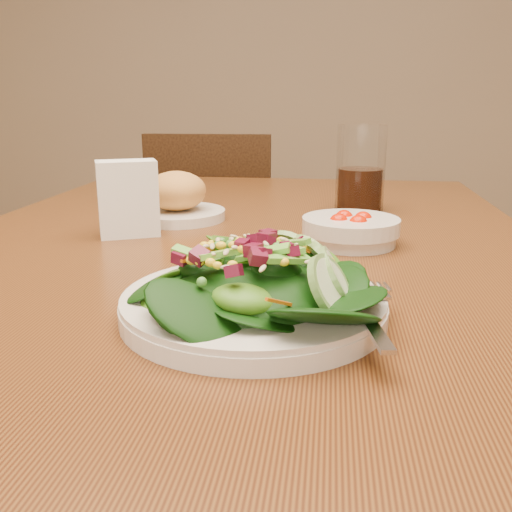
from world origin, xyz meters
name	(u,v)px	position (x,y,z in m)	size (l,w,h in m)	color
dining_table	(234,315)	(0.00, 0.00, 0.65)	(0.90, 1.40, 0.75)	brown
chair_far	(215,256)	(-0.23, 0.99, 0.45)	(0.41, 0.41, 0.85)	#39210E
salad_plate	(263,290)	(0.07, -0.25, 0.78)	(0.26, 0.26, 0.07)	silver
bread_plate	(177,200)	(-0.13, 0.18, 0.78)	(0.17, 0.17, 0.08)	silver
tomato_bowl	(350,230)	(0.16, 0.04, 0.77)	(0.14, 0.14, 0.05)	silver
drinking_glass	(360,175)	(0.19, 0.30, 0.82)	(0.09, 0.09, 0.16)	silver
napkin_holder	(128,197)	(-0.17, 0.05, 0.81)	(0.10, 0.08, 0.11)	white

